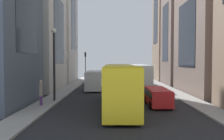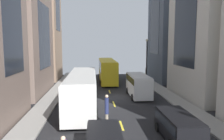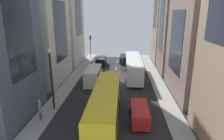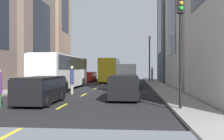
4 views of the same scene
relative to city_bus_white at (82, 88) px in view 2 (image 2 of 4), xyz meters
The scene contains 21 objects.
ground_plane 5.53m from the city_bus_white, 52.13° to the left, with size 39.78×39.78×0.00m, color black.
sidewalk_west 5.83m from the city_bus_white, 132.30° to the left, with size 2.05×44.00×0.15m, color gray.
sidewalk_east 11.00m from the city_bus_white, 22.08° to the left, with size 2.05×44.00×0.15m, color gray.
lane_stripe_2 6.19m from the city_bus_white, 57.30° to the right, with size 0.16×2.00×0.01m, color yellow.
lane_stripe_3 3.90m from the city_bus_white, 18.68° to the left, with size 0.16×2.00×0.01m, color yellow.
lane_stripe_4 8.00m from the city_bus_white, 65.88° to the left, with size 0.16×2.00×0.01m, color yellow.
lane_stripe_5 13.60m from the city_bus_white, 76.39° to the left, with size 0.16×2.00×0.01m, color yellow.
lane_stripe_6 19.43m from the city_bus_white, 80.58° to the left, with size 0.16×2.00×0.01m, color yellow.
lane_stripe_7 25.35m from the city_bus_white, 82.80° to the left, with size 0.16×2.00×0.01m, color yellow.
building_west_2 13.06m from the city_bus_white, 142.76° to the left, with size 9.38×10.92×14.23m.
building_east_1 17.30m from the city_bus_white, 11.34° to the left, with size 9.39×10.31×16.05m.
building_east_2 22.78m from the city_bus_white, 44.91° to the left, with size 7.66×8.81×20.46m.
city_bus_white is the anchor object (origin of this frame).
streetcar_yellow 15.79m from the city_bus_white, 77.61° to the left, with size 2.70×12.25×3.59m.
delivery_van_white 7.60m from the city_bus_white, 33.22° to the left, with size 2.25×5.82×2.58m.
car_black_1 10.03m from the city_bus_white, 49.40° to the right, with size 2.07×4.36×1.63m.
car_red_2 14.73m from the city_bus_white, 90.04° to the left, with size 1.92×4.66×1.51m.
pedestrian_crossing_mid 4.99m from the city_bus_white, 65.18° to the right, with size 0.31×0.31×2.31m.
pedestrian_crossing_near 18.37m from the city_bus_white, 56.76° to the left, with size 0.31×0.31×2.16m.
streetlamp_near 16.31m from the city_bus_white, 53.88° to the left, with size 0.44×0.44×6.87m.
streetlamp_far 16.22m from the city_bus_white, 53.64° to the left, with size 0.44×0.44×6.88m.
Camera 2 is at (-2.09, -24.67, 6.08)m, focal length 34.76 mm.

